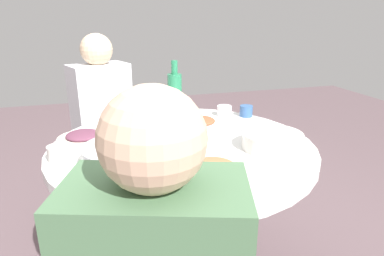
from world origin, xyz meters
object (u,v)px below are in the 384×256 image
at_px(dish_shrimp, 142,119).
at_px(diner_left, 102,106).
at_px(dish_stirfry, 200,122).
at_px(green_bottle, 175,91).
at_px(rice_bowl, 124,155).
at_px(tea_cup_side, 246,111).
at_px(round_dining_table, 183,173).
at_px(soup_bowl, 272,141).
at_px(tea_cup_near, 224,111).
at_px(dish_eggplant, 83,137).
at_px(dish_tofu_braise, 213,170).
at_px(tea_cup_far, 58,153).
at_px(stool_for_diner_left, 108,183).

relative_size(dish_shrimp, diner_left, 0.29).
relative_size(dish_stirfry, green_bottle, 0.72).
relative_size(rice_bowl, tea_cup_side, 4.32).
bearing_deg(rice_bowl, round_dining_table, 29.81).
distance_m(soup_bowl, green_bottle, 0.70).
bearing_deg(tea_cup_side, tea_cup_near, 157.67).
height_order(soup_bowl, diner_left, diner_left).
distance_m(dish_eggplant, tea_cup_side, 0.85).
bearing_deg(tea_cup_near, dish_eggplant, -165.67).
bearing_deg(diner_left, dish_stirfry, -52.69).
bearing_deg(dish_tofu_braise, tea_cup_side, 56.28).
bearing_deg(dish_tofu_braise, rice_bowl, 150.21).
distance_m(soup_bowl, tea_cup_far, 0.84).
bearing_deg(diner_left, green_bottle, -38.46).
height_order(dish_eggplant, stool_for_diner_left, dish_eggplant).
height_order(dish_shrimp, diner_left, diner_left).
bearing_deg(round_dining_table, soup_bowl, -24.86).
distance_m(round_dining_table, dish_tofu_braise, 0.35).
relative_size(dish_stirfry, tea_cup_far, 2.65).
bearing_deg(dish_shrimp, stool_for_diner_left, 111.50).
xyz_separation_m(rice_bowl, stool_for_diner_left, (-0.05, 0.95, -0.59)).
xyz_separation_m(dish_stirfry, tea_cup_near, (0.18, 0.13, 0.01)).
bearing_deg(stool_for_diner_left, dish_tofu_braise, -73.12).
relative_size(round_dining_table, dish_eggplant, 5.09).
relative_size(round_dining_table, diner_left, 1.47).
relative_size(round_dining_table, rice_bowl, 3.79).
distance_m(dish_eggplant, stool_for_diner_left, 0.88).
height_order(dish_tofu_braise, diner_left, diner_left).
distance_m(stool_for_diner_left, diner_left, 0.53).
distance_m(dish_tofu_braise, green_bottle, 0.81).
relative_size(dish_stirfry, tea_cup_side, 3.01).
bearing_deg(dish_shrimp, diner_left, 111.50).
height_order(dish_shrimp, stool_for_diner_left, dish_shrimp).
relative_size(round_dining_table, dish_stirfry, 5.44).
bearing_deg(tea_cup_far, soup_bowl, -8.10).
height_order(soup_bowl, tea_cup_side, soup_bowl).
bearing_deg(tea_cup_side, stool_for_diner_left, 145.40).
distance_m(dish_eggplant, tea_cup_near, 0.75).
xyz_separation_m(round_dining_table, dish_eggplant, (-0.41, 0.15, 0.16)).
bearing_deg(green_bottle, dish_tofu_braise, -94.08).
height_order(rice_bowl, tea_cup_near, rice_bowl).
distance_m(dish_shrimp, stool_for_diner_left, 0.76).
xyz_separation_m(soup_bowl, dish_stirfry, (-0.20, 0.36, -0.01)).
bearing_deg(stool_for_diner_left, tea_cup_near, -36.42).
relative_size(rice_bowl, tea_cup_near, 3.78).
bearing_deg(dish_stirfry, tea_cup_far, -159.05).
relative_size(tea_cup_side, stool_for_diner_left, 0.16).
xyz_separation_m(round_dining_table, tea_cup_near, (0.32, 0.34, 0.17)).
bearing_deg(round_dining_table, green_bottle, 80.23).
distance_m(green_bottle, tea_cup_side, 0.41).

